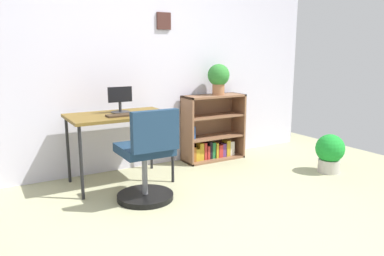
% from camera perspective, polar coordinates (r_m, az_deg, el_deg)
% --- Properties ---
extents(ground_plane, '(6.24, 6.24, 0.00)m').
position_cam_1_polar(ground_plane, '(2.75, 6.57, -17.71)').
color(ground_plane, tan).
extents(wall_back, '(5.20, 0.12, 2.49)m').
position_cam_1_polar(wall_back, '(4.31, -10.62, 10.11)').
color(wall_back, silver).
rests_on(wall_back, ground_plane).
extents(desk, '(1.01, 0.62, 0.72)m').
position_cam_1_polar(desk, '(3.86, -11.05, 1.27)').
color(desk, brown).
rests_on(desk, ground_plane).
extents(monitor, '(0.25, 0.19, 0.27)m').
position_cam_1_polar(monitor, '(3.92, -10.91, 4.16)').
color(monitor, '#262628').
rests_on(monitor, desk).
extents(keyboard, '(0.40, 0.13, 0.02)m').
position_cam_1_polar(keyboard, '(3.74, -9.92, 2.01)').
color(keyboard, '#372819').
rests_on(keyboard, desk).
extents(office_chair, '(0.52, 0.55, 0.87)m').
position_cam_1_polar(office_chair, '(3.38, -6.85, -5.15)').
color(office_chair, black).
rests_on(office_chair, ground_plane).
extents(bookshelf_low, '(0.78, 0.30, 0.82)m').
position_cam_1_polar(bookshelf_low, '(4.72, 2.94, -0.54)').
color(bookshelf_low, brown).
rests_on(bookshelf_low, ground_plane).
extents(potted_plant_on_shelf, '(0.27, 0.27, 0.38)m').
position_cam_1_polar(potted_plant_on_shelf, '(4.61, 4.07, 7.76)').
color(potted_plant_on_shelf, '#9E6642').
rests_on(potted_plant_on_shelf, bookshelf_low).
extents(potted_plant_floor, '(0.32, 0.32, 0.44)m').
position_cam_1_polar(potted_plant_floor, '(4.48, 20.27, -3.46)').
color(potted_plant_floor, '#B7B2A8').
rests_on(potted_plant_floor, ground_plane).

